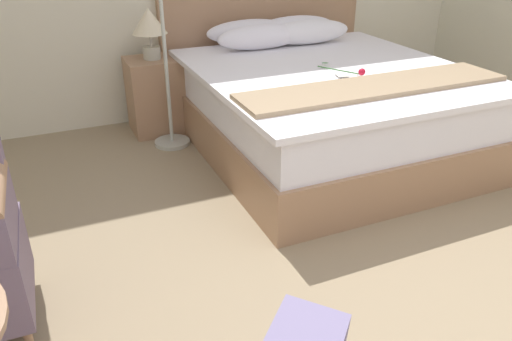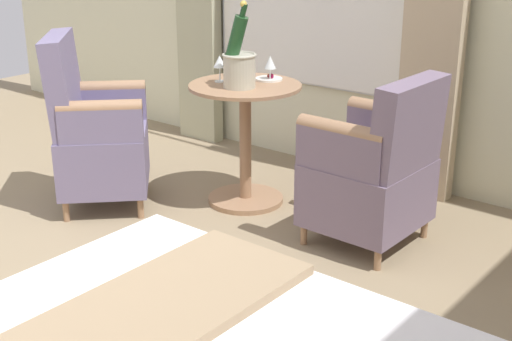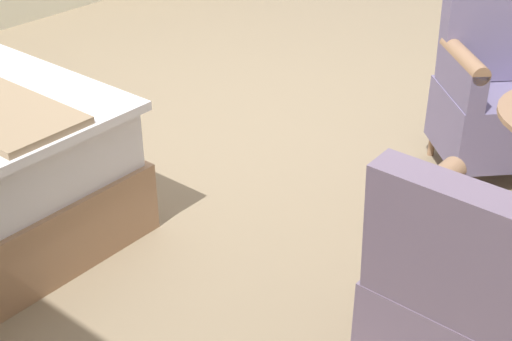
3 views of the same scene
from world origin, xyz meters
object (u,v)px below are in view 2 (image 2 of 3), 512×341
at_px(wine_glass_near_edge, 220,63).
at_px(side_table_round, 245,137).
at_px(armchair_facing_bed, 95,134).
at_px(champagne_bucket, 239,63).
at_px(wine_glass_near_bucket, 270,63).
at_px(armchair_by_window, 374,171).
at_px(snack_plate, 269,79).

bearing_deg(wine_glass_near_edge, side_table_round, 105.70).
relative_size(wine_glass_near_edge, armchair_facing_bed, 0.15).
height_order(side_table_round, champagne_bucket, champagne_bucket).
height_order(champagne_bucket, armchair_facing_bed, champagne_bucket).
height_order(side_table_round, wine_glass_near_bucket, wine_glass_near_bucket).
bearing_deg(side_table_round, wine_glass_near_bucket, 162.04).
bearing_deg(armchair_by_window, wine_glass_near_bucket, -103.02).
height_order(champagne_bucket, armchair_by_window, champagne_bucket).
bearing_deg(wine_glass_near_bucket, armchair_by_window, 76.98).
bearing_deg(champagne_bucket, wine_glass_near_edge, -101.61).
relative_size(champagne_bucket, armchair_facing_bed, 0.47).
distance_m(side_table_round, armchair_facing_bed, 0.88).
distance_m(wine_glass_near_bucket, wine_glass_near_edge, 0.29).
height_order(snack_plate, armchair_by_window, armchair_by_window).
height_order(wine_glass_near_edge, armchair_by_window, armchair_by_window).
distance_m(side_table_round, wine_glass_near_bucket, 0.45).
xyz_separation_m(armchair_by_window, armchair_facing_bed, (0.55, -1.54, 0.03)).
distance_m(champagne_bucket, wine_glass_near_edge, 0.18).
xyz_separation_m(champagne_bucket, wine_glass_near_bucket, (-0.24, 0.03, -0.04)).
xyz_separation_m(champagne_bucket, wine_glass_near_edge, (-0.04, -0.17, -0.03)).
bearing_deg(armchair_facing_bed, wine_glass_near_edge, 136.23).
xyz_separation_m(wine_glass_near_bucket, snack_plate, (-0.01, -0.02, -0.09)).
height_order(side_table_round, snack_plate, snack_plate).
xyz_separation_m(wine_glass_near_bucket, armchair_by_window, (0.19, 0.83, -0.42)).
distance_m(champagne_bucket, snack_plate, 0.29).
distance_m(champagne_bucket, wine_glass_near_bucket, 0.25).
xyz_separation_m(champagne_bucket, snack_plate, (-0.25, 0.02, -0.13)).
bearing_deg(wine_glass_near_bucket, champagne_bucket, -7.81).
distance_m(wine_glass_near_bucket, armchair_facing_bed, 1.10).
xyz_separation_m(wine_glass_near_edge, snack_plate, (-0.22, 0.19, -0.10)).
xyz_separation_m(snack_plate, armchair_facing_bed, (0.75, -0.70, -0.30)).
relative_size(snack_plate, armchair_by_window, 0.18).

